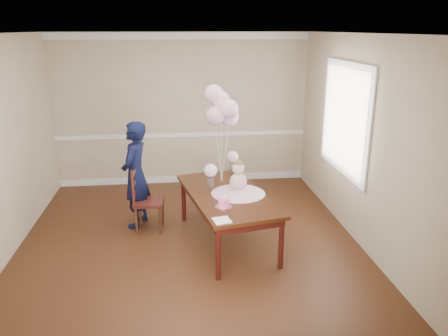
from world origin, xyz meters
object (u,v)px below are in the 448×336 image
dining_table_top (227,195)px  birthday_cake (223,203)px  dining_chair_seat (149,202)px  woman (135,175)px

dining_table_top → birthday_cake: birthday_cake is taller
dining_table_top → dining_chair_seat: (-1.05, 0.52, -0.26)m
birthday_cake → woman: size_ratio=0.09×
birthday_cake → dining_chair_seat: size_ratio=0.35×
dining_chair_seat → woman: size_ratio=0.26×
dining_table_top → dining_chair_seat: bearing=141.9°
dining_table_top → woman: woman is taller
birthday_cake → woman: (-1.13, 1.14, 0.02)m
dining_table_top → woman: size_ratio=1.21×
dining_chair_seat → dining_table_top: bearing=-20.8°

